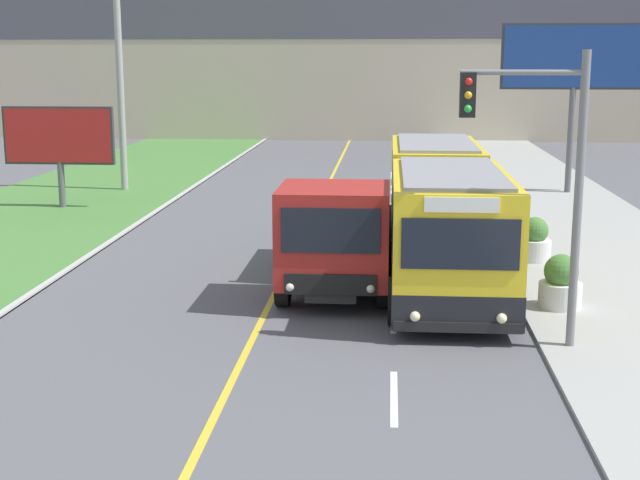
{
  "coord_description": "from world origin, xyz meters",
  "views": [
    {
      "loc": [
        2.61,
        -5.85,
        5.41
      ],
      "look_at": [
        1.1,
        13.52,
        1.4
      ],
      "focal_mm": 50.0,
      "sensor_mm": 36.0,
      "label": 1
    }
  ],
  "objects_px": {
    "dump_truck": "(336,238)",
    "traffic_light_mast": "(543,162)",
    "city_bus": "(441,211)",
    "billboard_small": "(59,138)",
    "planter_round_second": "(534,241)",
    "utility_pole_far": "(120,79)",
    "billboard_large": "(575,63)",
    "planter_round_near": "(561,284)"
  },
  "relations": [
    {
      "from": "dump_truck",
      "to": "traffic_light_mast",
      "type": "relative_size",
      "value": 1.21
    },
    {
      "from": "city_bus",
      "to": "dump_truck",
      "type": "bearing_deg",
      "value": -132.8
    },
    {
      "from": "dump_truck",
      "to": "billboard_small",
      "type": "bearing_deg",
      "value": 133.57
    },
    {
      "from": "city_bus",
      "to": "dump_truck",
      "type": "xyz_separation_m",
      "value": [
        -2.53,
        -2.73,
        -0.19
      ]
    },
    {
      "from": "city_bus",
      "to": "planter_round_second",
      "type": "relative_size",
      "value": 11.01
    },
    {
      "from": "city_bus",
      "to": "planter_round_second",
      "type": "distance_m",
      "value": 2.82
    },
    {
      "from": "dump_truck",
      "to": "utility_pole_far",
      "type": "distance_m",
      "value": 18.76
    },
    {
      "from": "traffic_light_mast",
      "to": "billboard_large",
      "type": "relative_size",
      "value": 0.83
    },
    {
      "from": "billboard_small",
      "to": "planter_round_near",
      "type": "bearing_deg",
      "value": -38.13
    },
    {
      "from": "utility_pole_far",
      "to": "dump_truck",
      "type": "bearing_deg",
      "value": -58.34
    },
    {
      "from": "dump_truck",
      "to": "billboard_large",
      "type": "bearing_deg",
      "value": 62.55
    },
    {
      "from": "planter_round_near",
      "to": "traffic_light_mast",
      "type": "bearing_deg",
      "value": -110.1
    },
    {
      "from": "billboard_small",
      "to": "planter_round_second",
      "type": "distance_m",
      "value": 17.61
    },
    {
      "from": "utility_pole_far",
      "to": "billboard_small",
      "type": "height_order",
      "value": "utility_pole_far"
    },
    {
      "from": "billboard_large",
      "to": "city_bus",
      "type": "bearing_deg",
      "value": -113.55
    },
    {
      "from": "planter_round_near",
      "to": "planter_round_second",
      "type": "relative_size",
      "value": 1.0
    },
    {
      "from": "billboard_large",
      "to": "utility_pole_far",
      "type": "bearing_deg",
      "value": -179.07
    },
    {
      "from": "dump_truck",
      "to": "utility_pole_far",
      "type": "height_order",
      "value": "utility_pole_far"
    },
    {
      "from": "dump_truck",
      "to": "billboard_small",
      "type": "xyz_separation_m",
      "value": [
        -10.67,
        11.22,
        1.21
      ]
    },
    {
      "from": "city_bus",
      "to": "planter_round_near",
      "type": "xyz_separation_m",
      "value": [
        2.39,
        -3.75,
        -0.92
      ]
    },
    {
      "from": "city_bus",
      "to": "planter_round_near",
      "type": "bearing_deg",
      "value": -57.51
    },
    {
      "from": "billboard_large",
      "to": "traffic_light_mast",
      "type": "bearing_deg",
      "value": -102.52
    },
    {
      "from": "dump_truck",
      "to": "billboard_large",
      "type": "distance_m",
      "value": 18.47
    },
    {
      "from": "dump_truck",
      "to": "planter_round_second",
      "type": "xyz_separation_m",
      "value": [
        5.06,
        3.55,
        -0.73
      ]
    },
    {
      "from": "utility_pole_far",
      "to": "planter_round_near",
      "type": "relative_size",
      "value": 7.65
    },
    {
      "from": "billboard_small",
      "to": "planter_round_near",
      "type": "distance_m",
      "value": 19.91
    },
    {
      "from": "utility_pole_far",
      "to": "traffic_light_mast",
      "type": "distance_m",
      "value": 23.73
    },
    {
      "from": "planter_round_near",
      "to": "planter_round_second",
      "type": "height_order",
      "value": "planter_round_near"
    },
    {
      "from": "dump_truck",
      "to": "utility_pole_far",
      "type": "xyz_separation_m",
      "value": [
        -9.7,
        15.74,
        3.21
      ]
    },
    {
      "from": "utility_pole_far",
      "to": "planter_round_near",
      "type": "distance_m",
      "value": 22.58
    },
    {
      "from": "traffic_light_mast",
      "to": "billboard_large",
      "type": "bearing_deg",
      "value": 77.48
    },
    {
      "from": "city_bus",
      "to": "utility_pole_far",
      "type": "height_order",
      "value": "utility_pole_far"
    },
    {
      "from": "city_bus",
      "to": "utility_pole_far",
      "type": "bearing_deg",
      "value": 133.26
    },
    {
      "from": "billboard_large",
      "to": "planter_round_near",
      "type": "distance_m",
      "value": 17.97
    },
    {
      "from": "planter_round_second",
      "to": "planter_round_near",
      "type": "bearing_deg",
      "value": -91.83
    },
    {
      "from": "traffic_light_mast",
      "to": "planter_round_near",
      "type": "distance_m",
      "value": 4.06
    },
    {
      "from": "utility_pole_far",
      "to": "billboard_small",
      "type": "distance_m",
      "value": 5.03
    },
    {
      "from": "utility_pole_far",
      "to": "billboard_small",
      "type": "xyz_separation_m",
      "value": [
        -0.96,
        -4.52,
        -2.0
      ]
    },
    {
      "from": "dump_truck",
      "to": "traffic_light_mast",
      "type": "bearing_deg",
      "value": -42.61
    },
    {
      "from": "dump_truck",
      "to": "billboard_large",
      "type": "relative_size",
      "value": 1.01
    },
    {
      "from": "billboard_small",
      "to": "planter_round_second",
      "type": "bearing_deg",
      "value": -25.98
    },
    {
      "from": "planter_round_second",
      "to": "billboard_large",
      "type": "bearing_deg",
      "value": 75.35
    }
  ]
}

